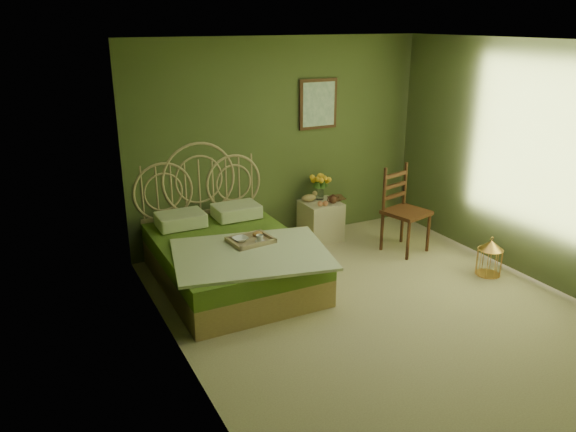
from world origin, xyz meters
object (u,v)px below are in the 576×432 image
nightstand (321,214)px  birdcage (490,258)px  bed (230,256)px  chair (403,204)px

nightstand → birdcage: (1.17, -1.84, -0.14)m
bed → nightstand: (1.54, 0.65, 0.04)m
nightstand → chair: bearing=-44.5°
chair → nightstand: bearing=121.2°
nightstand → birdcage: 2.18m
chair → birdcage: 1.24m
bed → nightstand: bearing=23.0°
bed → chair: size_ratio=2.08×
bed → birdcage: 2.96m
nightstand → birdcage: nightstand is taller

